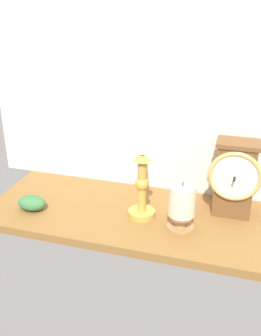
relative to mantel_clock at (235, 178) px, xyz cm
name	(u,v)px	position (x,y,z in cm)	size (l,w,h in cm)	color
ground_plane	(156,219)	(-20.59, -7.38, -12.75)	(100.00, 36.00, 2.40)	brown
back_wall	(173,90)	(-20.59, 11.12, 20.95)	(120.00, 2.00, 65.00)	silver
mantel_clock	(235,178)	(0.00, 0.00, 0.00)	(14.48, 10.89, 22.09)	brown
candlestick_tall_left	(142,181)	(-24.42, -8.93, -0.36)	(7.72, 7.72, 33.86)	gold
pillar_candle_front	(182,204)	(-12.70, -11.31, -4.50)	(7.55, 7.55, 13.72)	#AA8051
ivy_sprig	(32,203)	(-56.45, -14.68, -9.39)	(8.60, 6.02, 4.31)	#3A723D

